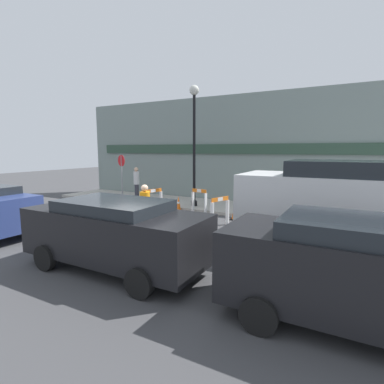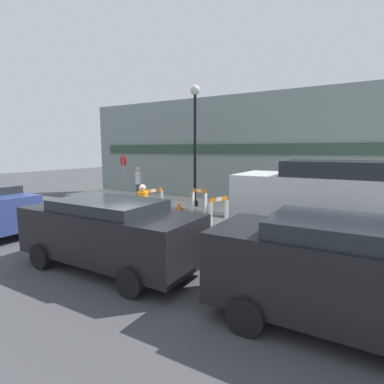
{
  "view_description": "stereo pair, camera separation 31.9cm",
  "coord_description": "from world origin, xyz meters",
  "px_view_note": "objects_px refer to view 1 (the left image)",
  "views": [
    {
      "loc": [
        6.04,
        -7.02,
        2.78
      ],
      "look_at": [
        0.05,
        3.93,
        1.0
      ],
      "focal_mm": 28.0,
      "sensor_mm": 36.0,
      "label": 1
    },
    {
      "loc": [
        6.32,
        -6.86,
        2.78
      ],
      "look_at": [
        0.05,
        3.93,
        1.0
      ],
      "focal_mm": 28.0,
      "sensor_mm": 36.0,
      "label": 2
    }
  ],
  "objects_px": {
    "streetlamp_post": "(194,130)",
    "work_van": "(351,207)",
    "person_pedestrian": "(137,182)",
    "person_worker": "(145,208)",
    "stop_sign": "(122,170)",
    "parked_car_1": "(115,230)",
    "parked_car_2": "(359,269)"
  },
  "relations": [
    {
      "from": "parked_car_2",
      "to": "person_worker",
      "type": "bearing_deg",
      "value": 157.16
    },
    {
      "from": "person_worker",
      "to": "person_pedestrian",
      "type": "height_order",
      "value": "person_pedestrian"
    },
    {
      "from": "streetlamp_post",
      "to": "parked_car_1",
      "type": "height_order",
      "value": "streetlamp_post"
    },
    {
      "from": "person_worker",
      "to": "work_van",
      "type": "height_order",
      "value": "work_van"
    },
    {
      "from": "parked_car_1",
      "to": "parked_car_2",
      "type": "bearing_deg",
      "value": -0.0
    },
    {
      "from": "streetlamp_post",
      "to": "parked_car_2",
      "type": "xyz_separation_m",
      "value": [
        6.73,
        -7.2,
        -2.67
      ]
    },
    {
      "from": "streetlamp_post",
      "to": "person_pedestrian",
      "type": "distance_m",
      "value": 4.36
    },
    {
      "from": "work_van",
      "to": "streetlamp_post",
      "type": "bearing_deg",
      "value": 149.66
    },
    {
      "from": "streetlamp_post",
      "to": "parked_car_1",
      "type": "distance_m",
      "value": 7.91
    },
    {
      "from": "person_pedestrian",
      "to": "work_van",
      "type": "bearing_deg",
      "value": -171.1
    },
    {
      "from": "person_pedestrian",
      "to": "parked_car_2",
      "type": "xyz_separation_m",
      "value": [
        10.24,
        -7.32,
        -0.1
      ]
    },
    {
      "from": "parked_car_2",
      "to": "parked_car_1",
      "type": "bearing_deg",
      "value": 180.0
    },
    {
      "from": "stop_sign",
      "to": "person_pedestrian",
      "type": "height_order",
      "value": "stop_sign"
    },
    {
      "from": "streetlamp_post",
      "to": "person_pedestrian",
      "type": "bearing_deg",
      "value": 178.07
    },
    {
      "from": "streetlamp_post",
      "to": "person_pedestrian",
      "type": "relative_size",
      "value": 3.2
    },
    {
      "from": "streetlamp_post",
      "to": "work_van",
      "type": "xyz_separation_m",
      "value": [
        6.55,
        -3.84,
        -2.29
      ]
    },
    {
      "from": "streetlamp_post",
      "to": "stop_sign",
      "type": "xyz_separation_m",
      "value": [
        -4.27,
        -0.16,
        -1.94
      ]
    },
    {
      "from": "person_pedestrian",
      "to": "work_van",
      "type": "relative_size",
      "value": 0.31
    },
    {
      "from": "work_van",
      "to": "parked_car_1",
      "type": "bearing_deg",
      "value": -144.72
    },
    {
      "from": "person_pedestrian",
      "to": "parked_car_1",
      "type": "xyz_separation_m",
      "value": [
        5.31,
        -7.32,
        -0.15
      ]
    },
    {
      "from": "parked_car_2",
      "to": "stop_sign",
      "type": "bearing_deg",
      "value": 147.35
    },
    {
      "from": "stop_sign",
      "to": "person_pedestrian",
      "type": "bearing_deg",
      "value": -145.41
    },
    {
      "from": "person_pedestrian",
      "to": "parked_car_2",
      "type": "height_order",
      "value": "person_pedestrian"
    },
    {
      "from": "streetlamp_post",
      "to": "person_worker",
      "type": "bearing_deg",
      "value": -81.18
    },
    {
      "from": "stop_sign",
      "to": "parked_car_2",
      "type": "xyz_separation_m",
      "value": [
        10.99,
        -7.04,
        -0.73
      ]
    },
    {
      "from": "streetlamp_post",
      "to": "person_worker",
      "type": "distance_m",
      "value": 5.47
    },
    {
      "from": "streetlamp_post",
      "to": "person_pedestrian",
      "type": "height_order",
      "value": "streetlamp_post"
    },
    {
      "from": "stop_sign",
      "to": "person_worker",
      "type": "bearing_deg",
      "value": 152.18
    },
    {
      "from": "stop_sign",
      "to": "person_worker",
      "type": "height_order",
      "value": "stop_sign"
    },
    {
      "from": "stop_sign",
      "to": "work_van",
      "type": "distance_m",
      "value": 11.43
    },
    {
      "from": "parked_car_1",
      "to": "parked_car_2",
      "type": "distance_m",
      "value": 4.93
    },
    {
      "from": "person_worker",
      "to": "parked_car_1",
      "type": "xyz_separation_m",
      "value": [
        1.07,
        -2.53,
        0.02
      ]
    }
  ]
}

